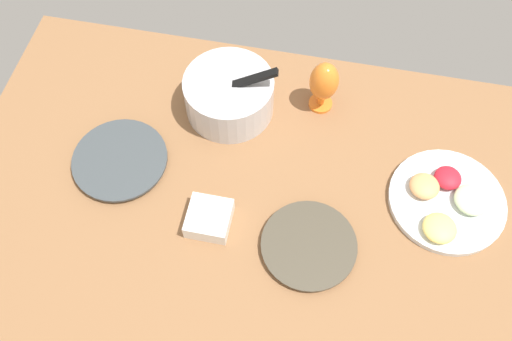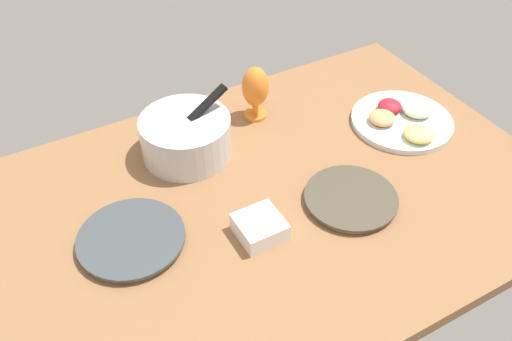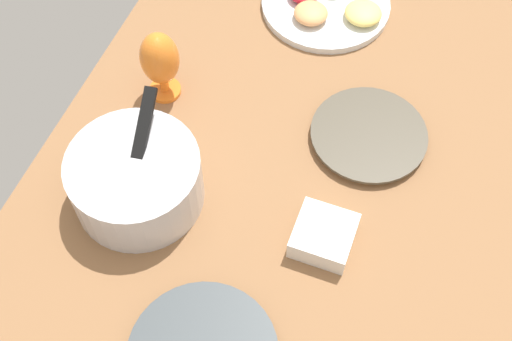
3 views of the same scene
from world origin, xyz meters
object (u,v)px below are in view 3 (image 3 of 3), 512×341
dinner_plate_right (369,135)px  mixing_bowl (136,178)px  fruit_platter (327,2)px  square_bowl_white (324,235)px  hurricane_glass_orange (160,60)px

dinner_plate_right → mixing_bowl: mixing_bowl is taller
dinner_plate_right → fruit_platter: size_ratio=0.79×
dinner_plate_right → mixing_bowl: size_ratio=0.92×
dinner_plate_right → square_bowl_white: bearing=176.1°
dinner_plate_right → mixing_bowl: bearing=127.0°
dinner_plate_right → fruit_platter: bearing=30.0°
dinner_plate_right → square_bowl_white: size_ratio=2.22×
fruit_platter → hurricane_glass_orange: hurricane_glass_orange is taller
square_bowl_white → mixing_bowl: bearing=94.4°
hurricane_glass_orange → square_bowl_white: size_ratio=1.57×
dinner_plate_right → fruit_platter: (34.64, 19.96, 0.70)cm
dinner_plate_right → hurricane_glass_orange: (-3.40, 46.28, 9.33)cm
dinner_plate_right → square_bowl_white: 27.07cm
dinner_plate_right → mixing_bowl: 50.04cm
hurricane_glass_orange → square_bowl_white: (-23.55, -44.46, -7.57)cm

